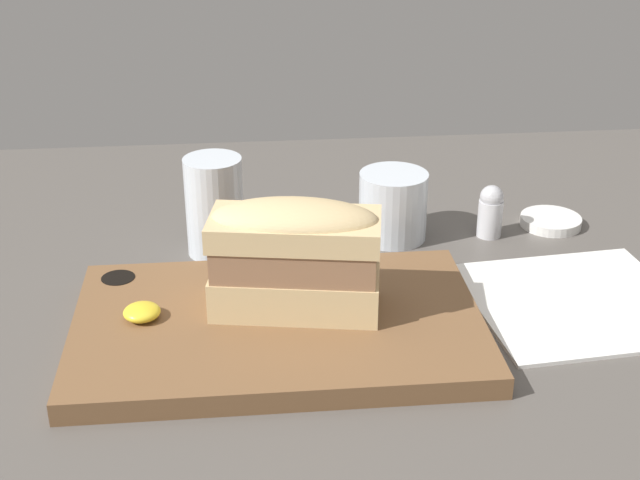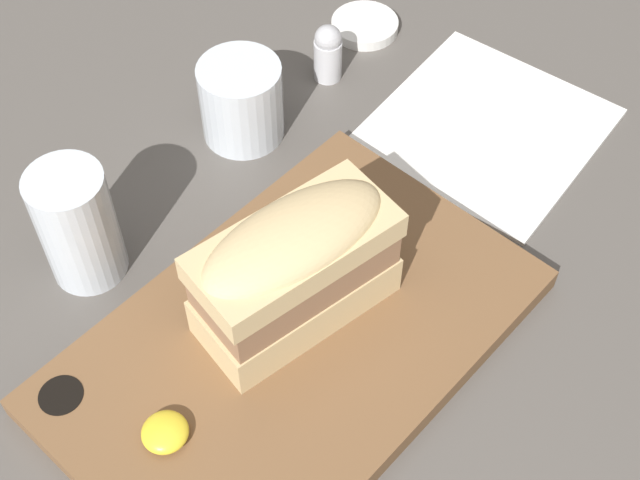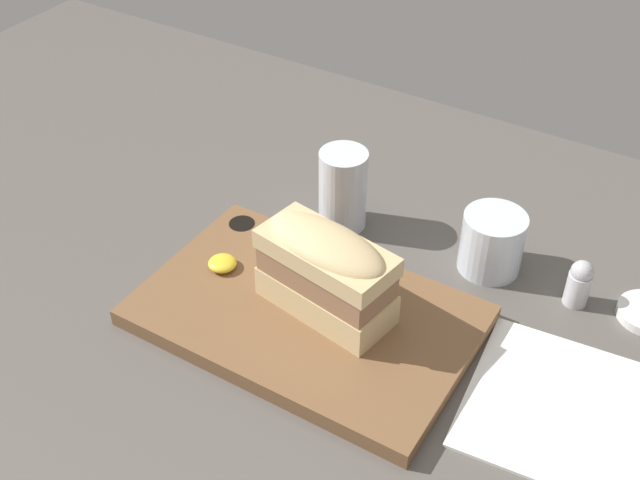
{
  "view_description": "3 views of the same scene",
  "coord_description": "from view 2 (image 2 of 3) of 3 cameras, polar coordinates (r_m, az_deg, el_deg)",
  "views": [
    {
      "loc": [
        1.64,
        -69.51,
        45.37
      ],
      "look_at": [
        8.89,
        4.74,
        9.23
      ],
      "focal_mm": 50.0,
      "sensor_mm": 36.0,
      "label": 1
    },
    {
      "loc": [
        -20.4,
        -25.52,
        61.84
      ],
      "look_at": [
        8.44,
        0.82,
        11.25
      ],
      "focal_mm": 50.0,
      "sensor_mm": 36.0,
      "label": 2
    },
    {
      "loc": [
        39.31,
        -54.07,
        66.43
      ],
      "look_at": [
        4.0,
        3.87,
        11.02
      ],
      "focal_mm": 45.0,
      "sensor_mm": 36.0,
      "label": 3
    }
  ],
  "objects": [
    {
      "name": "dining_table",
      "position": [
        0.69,
        -4.29,
        -9.7
      ],
      "size": [
        169.25,
        106.24,
        2.0
      ],
      "color": "#56514C",
      "rests_on": "ground"
    },
    {
      "name": "serving_board",
      "position": [
        0.69,
        -2.0,
        -6.27
      ],
      "size": [
        36.91,
        23.45,
        2.11
      ],
      "color": "brown",
      "rests_on": "dining_table"
    },
    {
      "name": "sandwich",
      "position": [
        0.64,
        -1.62,
        -1.66
      ],
      "size": [
        16.1,
        9.41,
        10.63
      ],
      "rotation": [
        0.0,
        0.0,
        -0.17
      ],
      "color": "#DBBC84",
      "rests_on": "serving_board"
    },
    {
      "name": "mustard_dollop",
      "position": [
        0.64,
        -9.89,
        -12.02
      ],
      "size": [
        3.36,
        3.36,
        1.34
      ],
      "color": "yellow",
      "rests_on": "serving_board"
    },
    {
      "name": "water_glass",
      "position": [
        0.73,
        -15.14,
        0.56
      ],
      "size": [
        6.18,
        6.18,
        10.77
      ],
      "color": "silver",
      "rests_on": "dining_table"
    },
    {
      "name": "wine_glass",
      "position": [
        0.82,
        -5.04,
        8.67
      ],
      "size": [
        7.58,
        7.58,
        7.66
      ],
      "color": "silver",
      "rests_on": "dining_table"
    },
    {
      "name": "napkin",
      "position": [
        0.86,
        10.58,
        7.05
      ],
      "size": [
        21.85,
        21.01,
        0.4
      ],
      "rotation": [
        0.0,
        0.0,
        0.1
      ],
      "color": "white",
      "rests_on": "dining_table"
    },
    {
      "name": "salt_shaker",
      "position": [
        0.88,
        0.51,
        11.94
      ],
      "size": [
        2.76,
        2.76,
        6.04
      ],
      "color": "silver",
      "rests_on": "dining_table"
    },
    {
      "name": "condiment_dish",
      "position": [
        0.95,
        2.88,
        13.55
      ],
      "size": [
        6.94,
        6.94,
        1.1
      ],
      "color": "white",
      "rests_on": "dining_table"
    }
  ]
}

